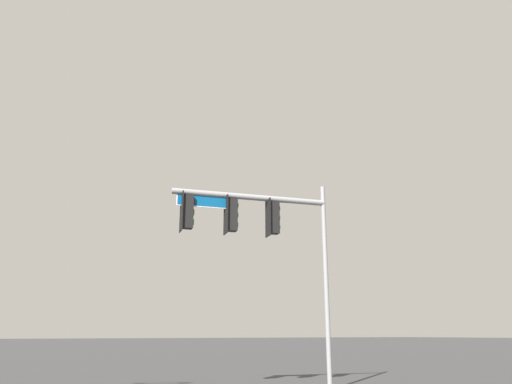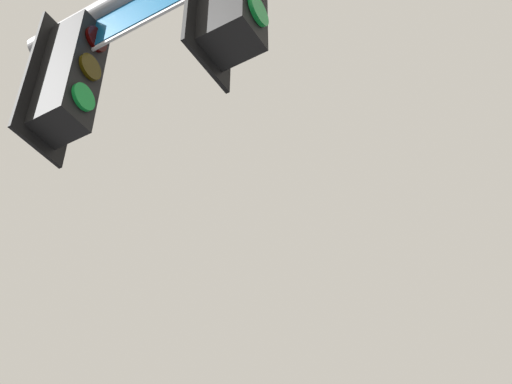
{
  "view_description": "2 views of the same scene",
  "coord_description": "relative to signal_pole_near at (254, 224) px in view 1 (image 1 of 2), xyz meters",
  "views": [
    {
      "loc": [
        3.52,
        5.28,
        1.75
      ],
      "look_at": [
        -4.78,
        -9.94,
        6.68
      ],
      "focal_mm": 35.0,
      "sensor_mm": 36.0,
      "label": 1
    },
    {
      "loc": [
        -4.63,
        -6.63,
        1.42
      ],
      "look_at": [
        -3.11,
        -10.96,
        5.16
      ],
      "focal_mm": 50.0,
      "sensor_mm": 36.0,
      "label": 2
    }
  ],
  "objects": [
    {
      "name": "signal_pole_near",
      "position": [
        0.0,
        0.0,
        0.0
      ],
      "size": [
        5.38,
        1.35,
        6.83
      ],
      "color": "gray",
      "rests_on": "ground_plane"
    }
  ]
}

